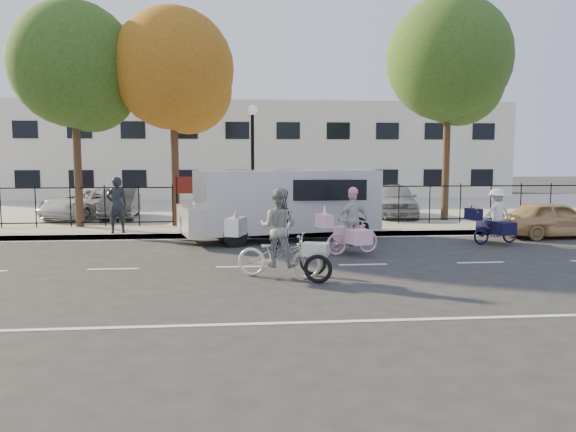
{
  "coord_description": "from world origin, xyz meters",
  "views": [
    {
      "loc": [
        -0.09,
        -13.37,
        2.64
      ],
      "look_at": [
        1.25,
        1.2,
        1.1
      ],
      "focal_mm": 35.0,
      "sensor_mm": 36.0,
      "label": 1
    }
  ],
  "objects": [
    {
      "name": "road_markings",
      "position": [
        0.0,
        0.0,
        0.01
      ],
      "size": [
        60.0,
        9.52,
        0.01
      ],
      "primitive_type": null,
      "color": "silver",
      "rests_on": "ground"
    },
    {
      "name": "building",
      "position": [
        0.0,
        25.0,
        3.0
      ],
      "size": [
        34.0,
        10.0,
        6.0
      ],
      "primitive_type": "cube",
      "color": "silver",
      "rests_on": "ground"
    },
    {
      "name": "curb",
      "position": [
        0.0,
        5.05,
        0.07
      ],
      "size": [
        60.0,
        0.1,
        0.15
      ],
      "primitive_type": "cube",
      "color": "#A8A399",
      "rests_on": "ground"
    },
    {
      "name": "lot_car_b",
      "position": [
        -6.34,
        10.28,
        0.75
      ],
      "size": [
        3.36,
        4.77,
        1.21
      ],
      "primitive_type": "imported",
      "rotation": [
        0.0,
        0.0,
        -0.34
      ],
      "color": "silver",
      "rests_on": "parking_lot"
    },
    {
      "name": "sidewalk",
      "position": [
        0.0,
        6.1,
        0.07
      ],
      "size": [
        60.0,
        2.2,
        0.15
      ],
      "primitive_type": "cube",
      "color": "#A8A399",
      "rests_on": "ground"
    },
    {
      "name": "street_sign",
      "position": [
        -1.85,
        6.8,
        1.42
      ],
      "size": [
        0.85,
        0.06,
        1.8
      ],
      "color": "black",
      "rests_on": "sidewalk"
    },
    {
      "name": "parking_lot",
      "position": [
        0.0,
        15.0,
        0.07
      ],
      "size": [
        60.0,
        15.6,
        0.15
      ],
      "primitive_type": "cube",
      "color": "#A8A399",
      "rests_on": "ground"
    },
    {
      "name": "bull_bike",
      "position": [
        7.77,
        2.94,
        0.67
      ],
      "size": [
        1.87,
        1.32,
        1.69
      ],
      "rotation": [
        0.0,
        0.0,
        1.83
      ],
      "color": "black",
      "rests_on": "ground"
    },
    {
      "name": "lot_car_c",
      "position": [
        -4.83,
        9.97,
        0.76
      ],
      "size": [
        1.53,
        3.76,
        1.21
      ],
      "primitive_type": "imported",
      "rotation": [
        0.0,
        0.0,
        0.07
      ],
      "color": "#4B4E52",
      "rests_on": "parking_lot"
    },
    {
      "name": "tree_west",
      "position": [
        -5.58,
        7.36,
        5.65
      ],
      "size": [
        4.4,
        4.4,
        8.07
      ],
      "color": "#442D1D",
      "rests_on": "ground"
    },
    {
      "name": "unicorn_bike",
      "position": [
        3.02,
        1.49,
        0.68
      ],
      "size": [
        1.87,
        1.35,
        1.84
      ],
      "rotation": [
        0.0,
        0.0,
        1.89
      ],
      "color": "#FDC1DD",
      "rests_on": "ground"
    },
    {
      "name": "tree_mid",
      "position": [
        -2.16,
        7.36,
        5.56
      ],
      "size": [
        4.33,
        4.33,
        7.94
      ],
      "color": "#442D1D",
      "rests_on": "ground"
    },
    {
      "name": "zebra_trike",
      "position": [
        0.83,
        -1.26,
        0.76
      ],
      "size": [
        2.29,
        1.48,
        1.97
      ],
      "rotation": [
        0.0,
        0.0,
        1.22
      ],
      "color": "silver",
      "rests_on": "ground"
    },
    {
      "name": "iron_fence",
      "position": [
        0.0,
        7.2,
        0.9
      ],
      "size": [
        58.0,
        0.06,
        1.5
      ],
      "primitive_type": null,
      "color": "black",
      "rests_on": "sidewalk"
    },
    {
      "name": "gold_sedan",
      "position": [
        10.29,
        4.06,
        0.61
      ],
      "size": [
        3.61,
        1.56,
        1.22
      ],
      "primitive_type": "imported",
      "rotation": [
        0.0,
        0.0,
        1.6
      ],
      "color": "tan",
      "rests_on": "ground"
    },
    {
      "name": "ground",
      "position": [
        0.0,
        0.0,
        0.0
      ],
      "size": [
        120.0,
        120.0,
        0.0
      ],
      "primitive_type": "plane",
      "color": "#333334"
    },
    {
      "name": "pedestrian",
      "position": [
        -4.01,
        5.4,
        1.08
      ],
      "size": [
        0.78,
        0.62,
        1.85
      ],
      "primitive_type": "imported",
      "rotation": [
        0.0,
        0.0,
        3.44
      ],
      "color": "black",
      "rests_on": "sidewalk"
    },
    {
      "name": "white_van",
      "position": [
        1.43,
        4.5,
        1.23
      ],
      "size": [
        6.68,
        3.53,
        2.22
      ],
      "rotation": [
        0.0,
        0.0,
        0.26
      ],
      "color": "silver",
      "rests_on": "ground"
    },
    {
      "name": "lot_car_d",
      "position": [
        6.54,
        9.61,
        0.85
      ],
      "size": [
        2.38,
        4.36,
        1.41
      ],
      "primitive_type": "imported",
      "rotation": [
        0.0,
        0.0,
        -0.18
      ],
      "color": "#9C9EA3",
      "rests_on": "parking_lot"
    },
    {
      "name": "tree_east",
      "position": [
        8.31,
        8.26,
        6.2
      ],
      "size": [
        4.83,
        4.83,
        8.86
      ],
      "color": "#442D1D",
      "rests_on": "ground"
    },
    {
      "name": "lamppost",
      "position": [
        0.5,
        6.8,
        3.11
      ],
      "size": [
        0.36,
        0.36,
        4.33
      ],
      "color": "black",
      "rests_on": "sidewalk"
    }
  ]
}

